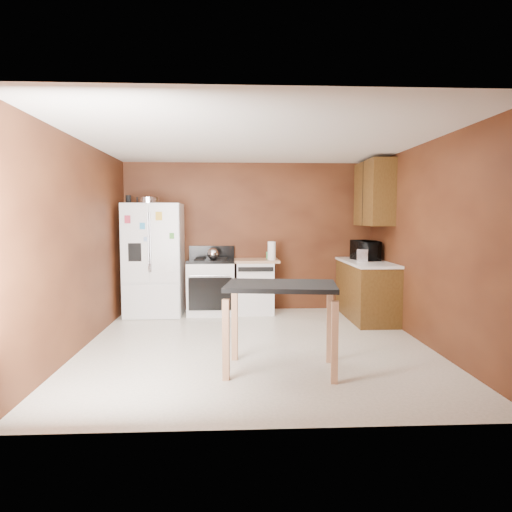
{
  "coord_description": "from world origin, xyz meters",
  "views": [
    {
      "loc": [
        -0.28,
        -5.52,
        1.57
      ],
      "look_at": [
        0.04,
        0.85,
        1.04
      ],
      "focal_mm": 32.0,
      "sensor_mm": 36.0,
      "label": 1
    }
  ],
  "objects": [
    {
      "name": "roasting_pan",
      "position": [
        -1.62,
        1.83,
        1.85
      ],
      "size": [
        0.38,
        0.38,
        0.1
      ],
      "primitive_type": "cylinder",
      "color": "silver",
      "rests_on": "refrigerator"
    },
    {
      "name": "green_canister",
      "position": [
        0.32,
        2.0,
        0.95
      ],
      "size": [
        0.11,
        0.11,
        0.12
      ],
      "primitive_type": "cylinder",
      "rotation": [
        0.0,
        0.0,
        -0.03
      ],
      "color": "#45B366",
      "rests_on": "dishwasher"
    },
    {
      "name": "wall_back",
      "position": [
        0.0,
        2.25,
        1.25
      ],
      "size": [
        4.2,
        0.0,
        4.2
      ],
      "primitive_type": "plane",
      "rotation": [
        1.57,
        0.0,
        0.0
      ],
      "color": "brown",
      "rests_on": "ground"
    },
    {
      "name": "ceiling",
      "position": [
        0.0,
        0.0,
        2.5
      ],
      "size": [
        4.5,
        4.5,
        0.0
      ],
      "primitive_type": "plane",
      "rotation": [
        3.14,
        0.0,
        0.0
      ],
      "color": "white",
      "rests_on": "ground"
    },
    {
      "name": "island",
      "position": [
        0.21,
        -0.95,
        0.76
      ],
      "size": [
        1.2,
        0.88,
        0.91
      ],
      "color": "black",
      "rests_on": "ground"
    },
    {
      "name": "microwave",
      "position": [
        1.83,
        1.63,
        1.04
      ],
      "size": [
        0.46,
        0.58,
        0.28
      ],
      "primitive_type": "imported",
      "rotation": [
        0.0,
        0.0,
        1.82
      ],
      "color": "black",
      "rests_on": "right_cabinets"
    },
    {
      "name": "pen_cup",
      "position": [
        -1.93,
        1.81,
        1.86
      ],
      "size": [
        0.09,
        0.09,
        0.13
      ],
      "primitive_type": "cylinder",
      "color": "black",
      "rests_on": "refrigerator"
    },
    {
      "name": "refrigerator",
      "position": [
        -1.55,
        1.86,
        0.9
      ],
      "size": [
        0.9,
        0.8,
        1.8
      ],
      "color": "white",
      "rests_on": "ground"
    },
    {
      "name": "dishwasher",
      "position": [
        0.08,
        1.95,
        0.45
      ],
      "size": [
        0.78,
        0.63,
        0.89
      ],
      "color": "white",
      "rests_on": "ground"
    },
    {
      "name": "right_cabinets",
      "position": [
        1.84,
        1.48,
        0.91
      ],
      "size": [
        0.63,
        1.58,
        2.45
      ],
      "color": "brown",
      "rests_on": "ground"
    },
    {
      "name": "wall_right",
      "position": [
        2.1,
        0.0,
        1.25
      ],
      "size": [
        0.0,
        4.5,
        4.5
      ],
      "primitive_type": "plane",
      "rotation": [
        1.57,
        0.0,
        -1.57
      ],
      "color": "brown",
      "rests_on": "ground"
    },
    {
      "name": "kettle",
      "position": [
        -0.6,
        1.85,
        0.99
      ],
      "size": [
        0.19,
        0.19,
        0.19
      ],
      "primitive_type": "sphere",
      "color": "silver",
      "rests_on": "gas_range"
    },
    {
      "name": "paper_towel",
      "position": [
        0.35,
        1.84,
        1.04
      ],
      "size": [
        0.17,
        0.17,
        0.3
      ],
      "primitive_type": "cylinder",
      "rotation": [
        0.0,
        0.0,
        -0.42
      ],
      "color": "white",
      "rests_on": "dishwasher"
    },
    {
      "name": "gas_range",
      "position": [
        -0.64,
        1.92,
        0.46
      ],
      "size": [
        0.76,
        0.68,
        1.1
      ],
      "color": "white",
      "rests_on": "ground"
    },
    {
      "name": "toaster",
      "position": [
        1.74,
        1.42,
        1.0
      ],
      "size": [
        0.25,
        0.31,
        0.2
      ],
      "primitive_type": "cube",
      "rotation": [
        0.0,
        0.0,
        -0.37
      ],
      "color": "silver",
      "rests_on": "right_cabinets"
    },
    {
      "name": "floor",
      "position": [
        0.0,
        0.0,
        0.0
      ],
      "size": [
        4.5,
        4.5,
        0.0
      ],
      "primitive_type": "plane",
      "color": "white",
      "rests_on": "ground"
    },
    {
      "name": "wall_front",
      "position": [
        0.0,
        -2.25,
        1.25
      ],
      "size": [
        4.2,
        0.0,
        4.2
      ],
      "primitive_type": "plane",
      "rotation": [
        -1.57,
        0.0,
        0.0
      ],
      "color": "brown",
      "rests_on": "ground"
    },
    {
      "name": "wall_left",
      "position": [
        -2.1,
        0.0,
        1.25
      ],
      "size": [
        0.0,
        4.5,
        4.5
      ],
      "primitive_type": "plane",
      "rotation": [
        1.57,
        0.0,
        1.57
      ],
      "color": "brown",
      "rests_on": "ground"
    }
  ]
}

